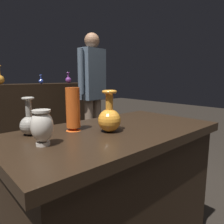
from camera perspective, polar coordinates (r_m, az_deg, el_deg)
display_plinth at (r=1.30m, az=0.65°, el=-21.93°), size 1.20×0.64×0.80m
back_display_shelf at (r=3.16m, az=-27.63°, el=-2.26°), size 2.60×0.40×0.99m
vase_centerpiece at (r=1.07m, az=-0.73°, el=-1.59°), size 0.12×0.12×0.22m
vase_tall_behind at (r=0.90m, az=-18.82°, el=-3.72°), size 0.09×0.09×0.15m
vase_left_accent at (r=1.09m, az=-21.84°, el=-2.81°), size 0.09×0.09×0.19m
vase_right_accent at (r=1.11m, az=-10.73°, el=0.68°), size 0.08×0.08×0.23m
shelf_vase_far_right at (r=3.55m, az=-11.98°, el=8.80°), size 0.10×0.10×0.17m
shelf_vase_right at (r=3.21m, az=-19.03°, el=8.15°), size 0.07×0.07×0.13m
visitor_near_right at (r=2.67m, az=-5.35°, el=6.82°), size 0.47×0.23×1.62m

